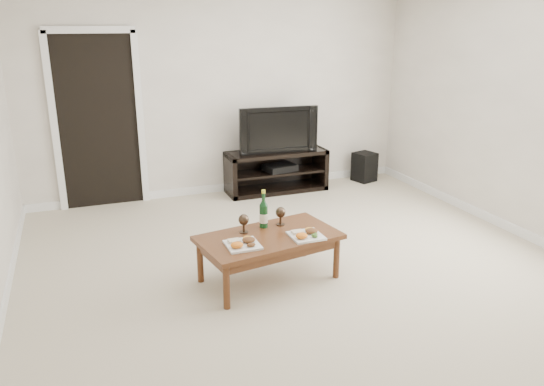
{
  "coord_description": "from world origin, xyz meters",
  "views": [
    {
      "loc": [
        -1.82,
        -3.86,
        2.18
      ],
      "look_at": [
        -0.21,
        0.41,
        0.7
      ],
      "focal_mm": 35.0,
      "sensor_mm": 36.0,
      "label": 1
    }
  ],
  "objects": [
    {
      "name": "media_console",
      "position": [
        0.64,
        2.5,
        0.28
      ],
      "size": [
        1.34,
        0.45,
        0.55
      ],
      "primitive_type": "cube",
      "color": "black",
      "rests_on": "ground"
    },
    {
      "name": "goblet_left",
      "position": [
        -0.53,
        0.25,
        0.51
      ],
      "size": [
        0.09,
        0.09,
        0.17
      ],
      "primitive_type": null,
      "color": "#36281D",
      "rests_on": "coffee_table"
    },
    {
      "name": "goblet_right",
      "position": [
        -0.16,
        0.31,
        0.51
      ],
      "size": [
        0.09,
        0.09,
        0.17
      ],
      "primitive_type": null,
      "color": "#36281D",
      "rests_on": "coffee_table"
    },
    {
      "name": "back_wall",
      "position": [
        0.0,
        2.77,
        1.3
      ],
      "size": [
        5.0,
        0.04,
        2.6
      ],
      "primitive_type": "cube",
      "color": "silver",
      "rests_on": "ground"
    },
    {
      "name": "wine_bottle",
      "position": [
        -0.33,
        0.32,
        0.59
      ],
      "size": [
        0.07,
        0.07,
        0.35
      ],
      "primitive_type": "cylinder",
      "color": "#0F3817",
      "rests_on": "coffee_table"
    },
    {
      "name": "subwoofer",
      "position": [
        1.98,
        2.5,
        0.2
      ],
      "size": [
        0.34,
        0.34,
        0.41
      ],
      "primitive_type": "cube",
      "rotation": [
        0.0,
        0.0,
        0.27
      ],
      "color": "black",
      "rests_on": "ground"
    },
    {
      "name": "doorway",
      "position": [
        -1.55,
        2.73,
        1.02
      ],
      "size": [
        0.9,
        0.02,
        2.05
      ],
      "primitive_type": "cube",
      "color": "black",
      "rests_on": "ground"
    },
    {
      "name": "floor",
      "position": [
        0.0,
        0.0,
        0.0
      ],
      "size": [
        5.5,
        5.5,
        0.0
      ],
      "primitive_type": "plane",
      "color": "beige",
      "rests_on": "ground"
    },
    {
      "name": "plate_right",
      "position": [
        -0.06,
        -0.02,
        0.45
      ],
      "size": [
        0.27,
        0.27,
        0.07
      ],
      "primitive_type": "cube",
      "color": "white",
      "rests_on": "coffee_table"
    },
    {
      "name": "plate_left",
      "position": [
        -0.63,
        -0.02,
        0.45
      ],
      "size": [
        0.27,
        0.27,
        0.07
      ],
      "primitive_type": "cube",
      "color": "white",
      "rests_on": "coffee_table"
    },
    {
      "name": "television",
      "position": [
        0.64,
        2.5,
        0.85
      ],
      "size": [
        1.05,
        0.21,
        0.6
      ],
      "primitive_type": "imported",
      "rotation": [
        0.0,
        0.0,
        -0.07
      ],
      "color": "black",
      "rests_on": "media_console"
    },
    {
      "name": "coffee_table",
      "position": [
        -0.35,
        0.12,
        0.21
      ],
      "size": [
        1.29,
        0.84,
        0.42
      ],
      "primitive_type": "cube",
      "rotation": [
        0.0,
        0.0,
        0.17
      ],
      "color": "#552F17",
      "rests_on": "ground"
    },
    {
      "name": "av_receiver",
      "position": [
        0.68,
        2.48,
        0.33
      ],
      "size": [
        0.45,
        0.37,
        0.08
      ],
      "primitive_type": "cube",
      "rotation": [
        0.0,
        0.0,
        0.18
      ],
      "color": "black",
      "rests_on": "media_console"
    }
  ]
}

